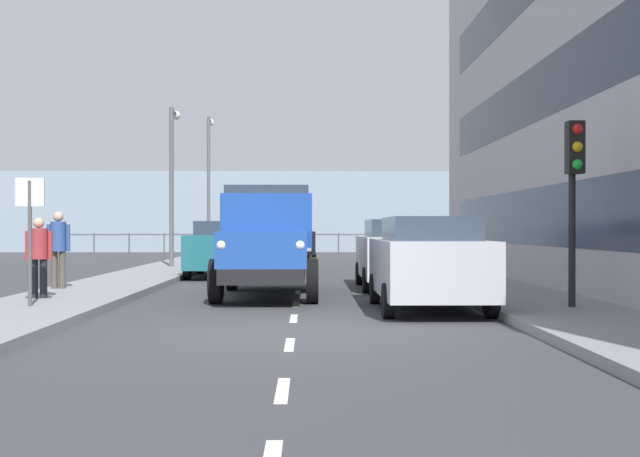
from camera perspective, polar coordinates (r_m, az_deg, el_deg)
name	(u,v)px	position (r m, az deg, el deg)	size (l,w,h in m)	color
ground_plane	(300,277)	(23.22, -1.51, -3.69)	(80.00, 80.00, 0.00)	#38383D
sidewalk_left	(448,274)	(23.62, 9.73, -3.45)	(2.39, 40.71, 0.15)	gray
sidewalk_right	(152,274)	(23.71, -12.71, -3.43)	(2.39, 40.71, 0.15)	gray
road_centreline_markings	(300,277)	(22.86, -1.52, -3.74)	(0.12, 37.07, 0.01)	silver
sea_horizon	(304,212)	(46.53, -1.22, 1.28)	(80.00, 0.80, 5.00)	#8C9EAD
seawall_railing	(304,238)	(42.93, -1.24, -0.73)	(28.08, 0.08, 1.20)	#4C5156
truck_vintage_blue	(268,243)	(16.34, -4.01, -1.15)	(2.17, 5.64, 2.43)	black
car_silver_kerbside_near	(428,262)	(13.91, 8.23, -2.53)	(1.92, 4.02, 1.72)	#B7BABF
car_white_kerbside_1	(396,253)	(18.80, 5.83, -1.85)	(1.86, 4.06, 1.72)	white
car_teal_oppositeside_0	(222,248)	(23.47, -7.50, -1.46)	(1.86, 4.50, 1.72)	#1E6670
car_black_oppositeside_1	(239,244)	(29.10, -6.23, -1.17)	(1.86, 3.94, 1.72)	black
car_navy_oppositeside_2	(251,241)	(35.46, -5.27, -0.94)	(1.83, 4.66, 1.72)	navy
pedestrian_near_railing	(39,251)	(15.59, -20.63, -1.62)	(0.53, 0.34, 1.57)	black
pedestrian_with_bag	(58,243)	(17.88, -19.31, -1.06)	(0.53, 0.34, 1.74)	#4C473D
traffic_light_near	(574,173)	(13.59, 18.80, 4.06)	(0.28, 0.41, 3.20)	black
lamp_post_promenade	(172,170)	(27.11, -11.18, 4.37)	(0.32, 1.14, 5.62)	#59595B
lamp_post_far	(209,174)	(37.00, -8.46, 4.16)	(0.32, 1.14, 6.77)	#59595B
street_sign	(30,219)	(14.04, -21.23, 0.70)	(0.50, 0.07, 2.25)	#4C4C4C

